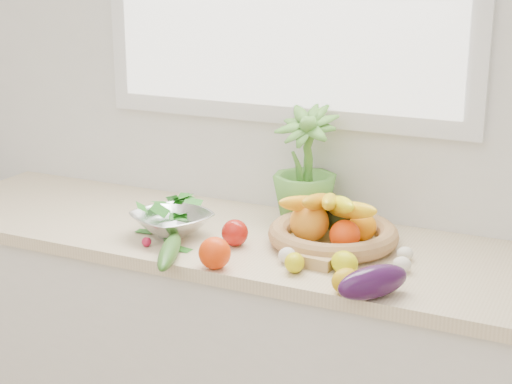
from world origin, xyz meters
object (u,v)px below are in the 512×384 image
at_px(eggplant, 373,282).
at_px(cucumber, 169,251).
at_px(apple, 235,233).
at_px(colander_with_spinach, 172,217).
at_px(potted_herb, 305,164).
at_px(fruit_basket, 332,227).

xyz_separation_m(eggplant, cucumber, (-0.60, 0.00, -0.02)).
height_order(apple, eggplant, eggplant).
bearing_deg(colander_with_spinach, potted_herb, 41.79).
xyz_separation_m(apple, fruit_basket, (0.26, 0.13, 0.01)).
bearing_deg(colander_with_spinach, eggplant, -14.25).
bearing_deg(apple, potted_herb, 68.87).
bearing_deg(eggplant, fruit_basket, 125.54).
bearing_deg(fruit_basket, cucumber, -139.81).
distance_m(cucumber, potted_herb, 0.54).
xyz_separation_m(eggplant, colander_with_spinach, (-0.70, 0.18, 0.02)).
relative_size(fruit_basket, colander_with_spinach, 1.60).
bearing_deg(eggplant, colander_with_spinach, 165.75).
relative_size(cucumber, potted_herb, 0.76).
bearing_deg(cucumber, eggplant, 0.00).
xyz_separation_m(apple, eggplant, (0.48, -0.18, 0.00)).
distance_m(potted_herb, fruit_basket, 0.25).
relative_size(apple, potted_herb, 0.22).
bearing_deg(apple, fruit_basket, 26.86).
height_order(apple, potted_herb, potted_herb).
bearing_deg(colander_with_spinach, apple, 1.93).
bearing_deg(fruit_basket, eggplant, -54.46).
distance_m(potted_herb, colander_with_spinach, 0.45).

